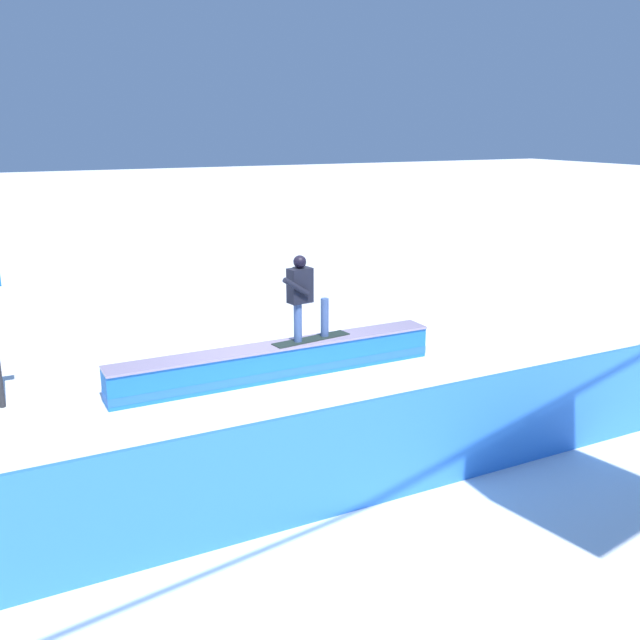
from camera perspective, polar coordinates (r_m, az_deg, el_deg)
name	(u,v)px	position (r m, az deg, el deg)	size (l,w,h in m)	color
ground_plane	(278,377)	(12.09, -3.45, -4.67)	(120.00, 120.00, 0.00)	white
grind_box	(278,362)	(12.00, -3.47, -3.47)	(5.83, 0.67, 0.59)	blue
snowboarder	(303,295)	(11.85, -1.37, 2.06)	(1.49, 0.57, 1.51)	#1D2A24
safety_fence	(421,442)	(8.30, 8.21, -9.82)	(11.75, 0.06, 1.29)	blue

